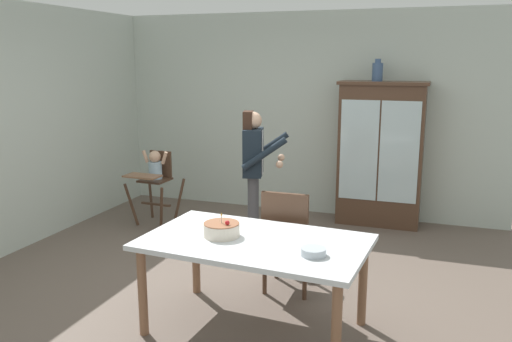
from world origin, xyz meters
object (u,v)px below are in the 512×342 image
object	(u,v)px
serving_bowl	(313,252)
china_cabinet	(380,154)
adult_person	(254,162)
ceramic_vase	(378,71)
high_chair_with_toddler	(155,174)
dining_chair_far_side	(287,234)
birthday_cake	(222,229)
dining_table	(255,250)

from	to	relation	value
serving_bowl	china_cabinet	bearing A→B (deg)	88.45
serving_bowl	adult_person	bearing A→B (deg)	120.14
ceramic_vase	high_chair_with_toddler	world-z (taller)	ceramic_vase
ceramic_vase	serving_bowl	world-z (taller)	ceramic_vase
high_chair_with_toddler	dining_chair_far_side	bearing A→B (deg)	-31.10
high_chair_with_toddler	adult_person	bearing A→B (deg)	-11.52
high_chair_with_toddler	birthday_cake	world-z (taller)	high_chair_with_toddler
china_cabinet	dining_table	xyz separation A→B (m)	(-0.58, -3.10, -0.26)
birthday_cake	serving_bowl	size ratio (longest dim) A/B	1.56
serving_bowl	dining_chair_far_side	xyz separation A→B (m)	(-0.44, 0.89, -0.21)
china_cabinet	birthday_cake	size ratio (longest dim) A/B	6.49
birthday_cake	serving_bowl	distance (m)	0.78
ceramic_vase	adult_person	distance (m)	1.99
high_chair_with_toddler	serving_bowl	distance (m)	3.50
high_chair_with_toddler	dining_table	world-z (taller)	high_chair_with_toddler
china_cabinet	dining_chair_far_side	xyz separation A→B (m)	(-0.53, -2.38, -0.36)
dining_table	china_cabinet	bearing A→B (deg)	79.32
high_chair_with_toddler	adult_person	world-z (taller)	adult_person
dining_table	birthday_cake	size ratio (longest dim) A/B	6.25
china_cabinet	adult_person	xyz separation A→B (m)	(-1.23, -1.31, 0.05)
ceramic_vase	high_chair_with_toddler	size ratio (longest dim) A/B	0.28
birthday_cake	ceramic_vase	bearing A→B (deg)	76.14
high_chair_with_toddler	dining_table	xyz separation A→B (m)	(2.12, -2.16, 0.00)
ceramic_vase	dining_table	distance (m)	3.39
china_cabinet	birthday_cake	bearing A→B (deg)	-105.34
dining_table	dining_chair_far_side	xyz separation A→B (m)	(0.06, 0.72, -0.10)
dining_table	high_chair_with_toddler	bearing A→B (deg)	134.41
china_cabinet	dining_chair_far_side	world-z (taller)	china_cabinet
adult_person	serving_bowl	xyz separation A→B (m)	(1.14, -1.96, -0.20)
ceramic_vase	serving_bowl	size ratio (longest dim) A/B	1.50
birthday_cake	china_cabinet	bearing A→B (deg)	74.66
birthday_cake	dining_chair_far_side	distance (m)	0.83
china_cabinet	ceramic_vase	size ratio (longest dim) A/B	6.73
china_cabinet	serving_bowl	world-z (taller)	china_cabinet
serving_bowl	dining_chair_far_side	world-z (taller)	dining_chair_far_side
ceramic_vase	dining_table	size ratio (longest dim) A/B	0.15
adult_person	high_chair_with_toddler	bearing A→B (deg)	61.95
birthday_cake	adult_person	bearing A→B (deg)	101.79
china_cabinet	serving_bowl	xyz separation A→B (m)	(-0.09, -3.27, -0.15)
ceramic_vase	birthday_cake	xyz separation A→B (m)	(-0.77, -3.11, -1.14)
serving_bowl	ceramic_vase	bearing A→B (deg)	89.93
china_cabinet	dining_table	bearing A→B (deg)	-100.68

